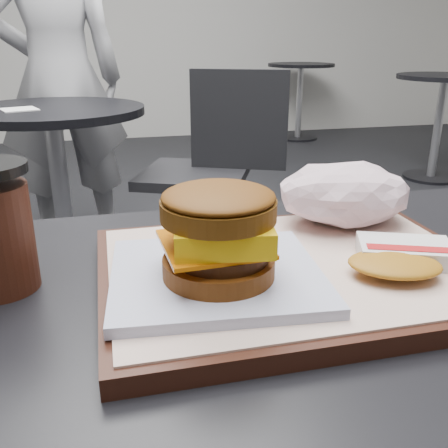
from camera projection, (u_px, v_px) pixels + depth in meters
serving_tray at (293, 271)px, 0.50m from camera, size 0.38×0.28×0.02m
breakfast_sandwich at (218, 244)px, 0.44m from camera, size 0.20×0.19×0.09m
hash_brown at (400, 257)px, 0.48m from camera, size 0.13×0.12×0.02m
crumpled_wrapper at (345, 194)px, 0.59m from camera, size 0.16×0.12×0.07m
neighbor_table at (57, 159)px, 1.95m from camera, size 0.70×0.70×0.75m
napkin at (19, 109)px, 1.81m from camera, size 0.15×0.15×0.00m
neighbor_chair at (210, 163)px, 2.07m from camera, size 0.66×0.55×0.88m
patron at (59, 79)px, 2.31m from camera, size 0.63×0.45×1.64m
bg_table_near at (442, 102)px, 3.56m from camera, size 0.66×0.66×0.75m
bg_table_far at (300, 83)px, 5.01m from camera, size 0.66×0.66×0.75m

